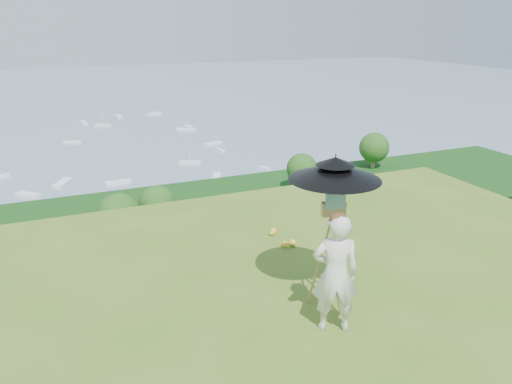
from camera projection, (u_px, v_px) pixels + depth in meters
name	position (u px, v px, depth m)	size (l,w,h in m)	color
shoreline_tier	(84.00, 276.00, 82.06)	(170.00, 28.00, 8.00)	#655E51
bay_water	(51.00, 109.00, 225.00)	(700.00, 700.00, 0.00)	slate
slope_trees	(99.00, 266.00, 40.40)	(110.00, 50.00, 6.00)	#1E4F17
harbor_town	(79.00, 240.00, 79.94)	(110.00, 22.00, 5.00)	silver
moored_boats	(15.00, 150.00, 151.52)	(140.00, 140.00, 0.70)	white
painter	(335.00, 274.00, 6.26)	(0.59, 0.39, 1.61)	beige
field_easel	(331.00, 250.00, 6.83)	(0.64, 0.64, 1.68)	#8D603B
sun_umbrella	(334.00, 184.00, 6.55)	(1.23, 1.23, 0.81)	black
painter_cap	(339.00, 217.00, 6.02)	(0.22, 0.27, 0.10)	#C96E77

